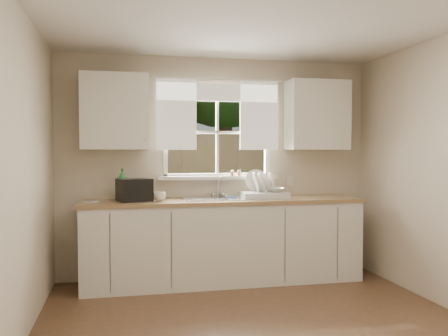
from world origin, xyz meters
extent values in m
cube|color=beige|center=(0.00, 2.00, 0.57)|extent=(3.60, 0.02, 1.15)
cube|color=beige|center=(0.00, 2.00, 2.33)|extent=(3.60, 0.02, 0.35)
cube|color=beige|center=(-1.20, 2.00, 1.65)|extent=(1.20, 0.02, 1.00)
cube|color=beige|center=(1.20, 2.00, 1.65)|extent=(1.20, 0.02, 1.00)
cube|color=beige|center=(-1.80, 0.00, 1.25)|extent=(0.02, 4.00, 2.50)
cube|color=silver|center=(0.00, 0.00, 2.50)|extent=(3.60, 4.00, 0.02)
cube|color=white|center=(0.00, 2.02, 1.15)|extent=(1.30, 0.06, 0.05)
cube|color=white|center=(0.00, 2.02, 2.15)|extent=(1.30, 0.06, 0.05)
cube|color=white|center=(-0.60, 2.02, 1.65)|extent=(0.05, 0.06, 1.05)
cube|color=white|center=(0.60, 2.02, 1.65)|extent=(0.05, 0.06, 1.05)
cube|color=white|center=(0.00, 2.02, 1.65)|extent=(0.03, 0.04, 1.00)
cube|color=white|center=(0.00, 2.02, 1.65)|extent=(1.20, 0.04, 0.03)
cube|color=white|center=(0.00, 1.96, 1.13)|extent=(1.38, 0.14, 0.04)
cylinder|color=white|center=(0.00, 1.94, 2.25)|extent=(1.50, 0.02, 0.02)
cube|color=white|center=(-0.48, 1.95, 1.85)|extent=(0.45, 0.02, 0.80)
cube|color=white|center=(0.48, 1.95, 1.85)|extent=(0.45, 0.02, 0.80)
cube|color=white|center=(0.00, 1.95, 2.10)|extent=(1.40, 0.02, 0.20)
cube|color=silver|center=(0.00, 1.68, 0.43)|extent=(3.00, 0.62, 0.87)
cube|color=#94734A|center=(0.00, 1.68, 0.89)|extent=(3.04, 0.65, 0.04)
cube|color=silver|center=(-1.15, 1.82, 1.85)|extent=(0.70, 0.33, 0.80)
cube|color=silver|center=(1.15, 1.82, 1.85)|extent=(0.70, 0.33, 0.80)
cube|color=beige|center=(0.88, 1.99, 1.08)|extent=(0.08, 0.01, 0.12)
cylinder|color=brown|center=(0.24, 1.94, 1.18)|extent=(0.04, 0.04, 0.06)
cylinder|color=brown|center=(0.16, 1.94, 1.18)|extent=(0.04, 0.04, 0.06)
cube|color=#335421|center=(0.00, 7.00, -0.02)|extent=(20.00, 10.00, 0.02)
cube|color=#8C704D|center=(0.00, 5.00, 0.90)|extent=(8.00, 0.10, 1.80)
cube|color=maroon|center=(-1.20, 8.50, 1.10)|extent=(3.00, 3.00, 2.20)
cube|color=black|center=(-1.20, 8.50, 2.35)|extent=(3.20, 3.20, 0.30)
cylinder|color=#423021|center=(1.40, 8.00, 1.60)|extent=(0.36, 0.36, 3.20)
sphere|color=#214716|center=(1.40, 8.00, 4.00)|extent=(4.00, 4.00, 4.00)
sphere|color=#214716|center=(0.30, 9.50, 4.50)|extent=(3.20, 3.20, 3.20)
cube|color=#B7B7BC|center=(0.00, 1.71, 0.83)|extent=(0.84, 0.46, 0.18)
cube|color=#B7B7BC|center=(0.00, 1.71, 0.92)|extent=(0.88, 0.50, 0.01)
cube|color=#B7B7BC|center=(0.00, 1.71, 0.89)|extent=(0.02, 0.41, 0.14)
cylinder|color=silver|center=(0.00, 1.96, 1.02)|extent=(0.03, 0.03, 0.22)
cylinder|color=silver|center=(0.00, 1.88, 1.13)|extent=(0.02, 0.18, 0.02)
sphere|color=silver|center=(-0.06, 1.96, 0.94)|extent=(0.05, 0.05, 0.05)
sphere|color=silver|center=(0.06, 1.96, 0.94)|extent=(0.05, 0.05, 0.05)
cube|color=silver|center=(0.46, 1.69, 0.94)|extent=(0.52, 0.40, 0.07)
cylinder|color=white|center=(0.41, 1.81, 1.10)|extent=(0.26, 0.09, 0.25)
cylinder|color=white|center=(0.37, 1.70, 1.09)|extent=(0.08, 0.22, 0.22)
cylinder|color=white|center=(0.43, 1.69, 1.09)|extent=(0.08, 0.22, 0.22)
cylinder|color=white|center=(0.49, 1.69, 1.09)|extent=(0.08, 0.22, 0.22)
cylinder|color=white|center=(0.55, 1.69, 1.09)|extent=(0.08, 0.22, 0.22)
imported|color=silver|center=(0.60, 1.64, 1.00)|extent=(0.22, 0.22, 0.05)
imported|color=#2E8F44|center=(-1.08, 1.81, 1.08)|extent=(0.15, 0.15, 0.34)
imported|color=blue|center=(-1.06, 1.82, 0.99)|extent=(0.09, 0.09, 0.16)
imported|color=beige|center=(-1.03, 1.83, 1.01)|extent=(0.19, 0.19, 0.19)
cylinder|color=silver|center=(-1.40, 1.68, 0.92)|extent=(0.16, 0.16, 0.01)
imported|color=beige|center=(-0.70, 1.61, 0.96)|extent=(0.14, 0.14, 0.10)
cube|color=black|center=(-0.96, 1.67, 1.03)|extent=(0.39, 0.37, 0.24)
camera|label=1|loc=(-1.08, -3.35, 1.43)|focal=38.00mm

